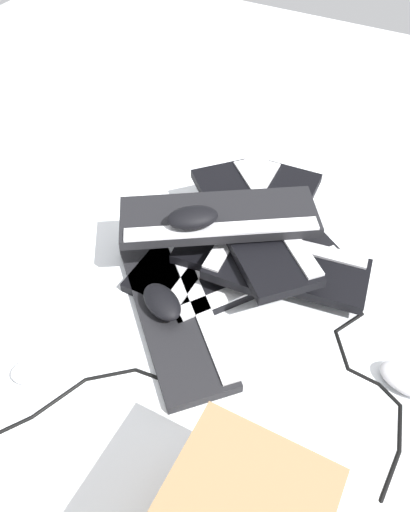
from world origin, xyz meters
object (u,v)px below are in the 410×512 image
mouse_0 (40,369)px  mouse_1 (162,302)px  keyboard_1 (251,269)px  keyboard_4 (266,221)px  keyboard_6 (219,217)px  mouse_2 (193,218)px  mouse_3 (407,379)px  keyboard_0 (175,311)px  keyboard_3 (271,260)px  keyboard_2 (197,239)px  keyboard_5 (252,222)px

mouse_0 → mouse_1: mouse_1 is taller
keyboard_1 → keyboard_4: size_ratio=1.00×
keyboard_6 → mouse_2: (0.06, -0.03, 0.04)m
mouse_2 → mouse_3: bearing=133.2°
keyboard_0 → keyboard_3: keyboard_3 is taller
keyboard_4 → mouse_2: (0.17, -0.10, 0.10)m
keyboard_4 → mouse_1: 0.33m
keyboard_2 → mouse_3: size_ratio=4.03×
mouse_0 → keyboard_5: bearing=21.8°
keyboard_5 → mouse_3: keyboard_5 is taller
keyboard_1 → keyboard_5: keyboard_5 is taller
keyboard_0 → keyboard_4: bearing=166.1°
keyboard_3 → keyboard_1: bearing=-58.6°
keyboard_4 → mouse_3: keyboard_4 is taller
mouse_1 → mouse_3: mouse_1 is taller
mouse_1 → mouse_0: bearing=87.3°
keyboard_1 → mouse_2: bearing=-64.3°
keyboard_6 → keyboard_5: bearing=132.0°
keyboard_5 → mouse_0: size_ratio=3.90×
keyboard_0 → keyboard_6: bearing=180.0°
keyboard_4 → mouse_0: bearing=-22.6°
keyboard_2 → keyboard_3: 0.20m
keyboard_1 → keyboard_2: 0.16m
keyboard_1 → keyboard_5: (-0.06, -0.03, 0.09)m
keyboard_1 → mouse_3: size_ratio=4.08×
keyboard_5 → mouse_2: bearing=-37.6°
keyboard_0 → mouse_2: 0.21m
keyboard_4 → keyboard_2: bearing=-60.5°
keyboard_1 → mouse_0: (0.45, -0.25, 0.01)m
mouse_0 → mouse_2: mouse_2 is taller
keyboard_3 → keyboard_5: size_ratio=1.07×
keyboard_4 → mouse_1: (0.31, -0.10, -0.02)m
mouse_1 → mouse_2: mouse_2 is taller
keyboard_2 → mouse_0: bearing=-10.4°
keyboard_3 → keyboard_4: size_ratio=1.02×
mouse_0 → mouse_2: size_ratio=1.00×
keyboard_2 → mouse_1: (0.23, 0.05, 0.04)m
keyboard_4 → keyboard_0: bearing=-13.9°
mouse_0 → keyboard_3: bearing=13.7°
keyboard_3 → mouse_1: (0.23, -0.15, 0.01)m
mouse_1 → keyboard_0: bearing=-117.2°
keyboard_1 → mouse_2: (0.06, -0.12, 0.16)m
keyboard_0 → mouse_2: size_ratio=3.88×
keyboard_2 → keyboard_3: bearing=89.0°
keyboard_4 → mouse_1: keyboard_4 is taller
keyboard_3 → keyboard_4: bearing=-147.1°
keyboard_1 → keyboard_3: size_ratio=0.98×
keyboard_4 → keyboard_3: bearing=32.9°
keyboard_6 → mouse_1: (0.21, -0.02, -0.08)m
keyboard_3 → keyboard_4: 0.10m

